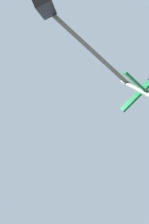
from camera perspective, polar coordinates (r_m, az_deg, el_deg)
traffic_signal_near at (r=2.40m, az=10.96°, el=21.43°), size 1.67×2.76×5.58m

